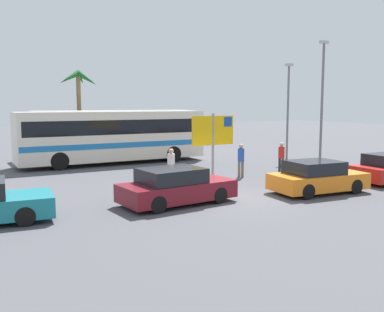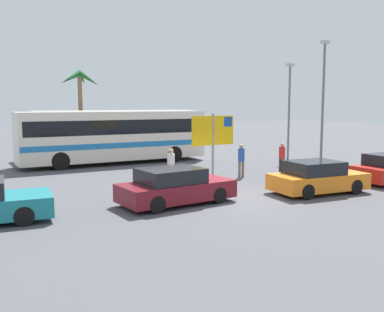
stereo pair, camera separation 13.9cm
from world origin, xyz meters
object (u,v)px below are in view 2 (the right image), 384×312
Objects in this scene: pedestrian_near_sign at (241,158)px; pedestrian_by_bus at (282,155)px; car_maroon at (175,187)px; ferry_sign at (214,133)px; car_orange at (317,178)px; pedestrian_crossing_lot at (171,165)px; bus_rear_coach at (117,130)px; bus_front_coach at (114,134)px.

pedestrian_near_sign reaches higher than pedestrian_by_bus.
car_maroon is at bearing 0.70° from pedestrian_by_bus.
pedestrian_near_sign is at bearing 21.31° from ferry_sign.
car_orange is 5.10m from pedestrian_by_bus.
pedestrian_crossing_lot reaches higher than car_orange.
pedestrian_by_bus is (5.00, -11.55, -0.84)m from bus_rear_coach.
ferry_sign is 5.16m from pedestrian_by_bus.
bus_front_coach is at bearing -139.35° from pedestrian_near_sign.
bus_rear_coach reaches higher than car_maroon.
ferry_sign is 1.87× the size of pedestrian_crossing_lot.
pedestrian_near_sign is 4.24m from pedestrian_crossing_lot.
car_maroon is (-3.20, -2.49, -1.69)m from ferry_sign.
bus_rear_coach is at bearing 68.88° from bus_front_coach.
car_maroon is 1.06× the size of car_orange.
bus_front_coach reaches higher than pedestrian_crossing_lot.
car_maroon is (-3.06, -15.10, -1.15)m from bus_rear_coach.
car_orange is 6.12m from pedestrian_crossing_lot.
pedestrian_near_sign is 2.64m from pedestrian_by_bus.
car_maroon is 2.59× the size of pedestrian_near_sign.
bus_rear_coach reaches higher than pedestrian_by_bus.
bus_front_coach is 11.55m from car_maroon.
ferry_sign is 1.98× the size of pedestrian_by_bus.
bus_front_coach reaches higher than pedestrian_by_bus.
car_maroon is 6.03m from car_orange.
bus_front_coach is 10.17m from pedestrian_by_bus.
pedestrian_crossing_lot is (-4.70, 3.90, 0.37)m from car_orange.
car_orange is at bearing -136.33° from pedestrian_crossing_lot.
car_orange is (2.87, -16.18, -1.15)m from bus_rear_coach.
ferry_sign is 0.79× the size of car_orange.
car_orange is 2.38× the size of pedestrian_crossing_lot.
car_maroon is at bearing -42.24° from pedestrian_near_sign.
bus_front_coach is 3.52× the size of ferry_sign.
pedestrian_near_sign is (2.22, 1.00, -1.34)m from ferry_sign.
bus_rear_coach is 11.87m from pedestrian_near_sign.
ferry_sign reaches higher than pedestrian_crossing_lot.
car_orange is at bearing -15.31° from car_maroon.
bus_rear_coach reaches higher than pedestrian_near_sign.
bus_rear_coach is at bearing 104.99° from car_orange.
ferry_sign is 2.39m from pedestrian_crossing_lot.
bus_rear_coach is at bearing 73.54° from car_maroon.
bus_rear_coach is at bearing -153.55° from pedestrian_near_sign.
car_orange is (2.73, -3.57, -1.69)m from ferry_sign.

